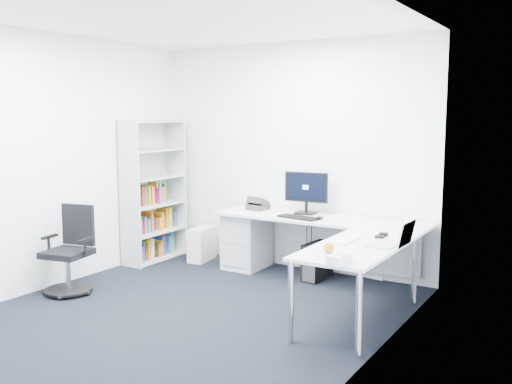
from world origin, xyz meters
The scene contains 21 objects.
ground centered at (0.00, 0.00, 0.00)m, with size 4.20×4.20×0.00m, color black.
ceiling centered at (0.00, 0.00, 2.70)m, with size 4.20×4.20×0.00m, color white.
wall_back centered at (0.00, 2.10, 1.35)m, with size 3.60×0.02×2.70m, color white.
wall_left centered at (-1.80, 0.00, 1.35)m, with size 0.02×4.20×2.70m, color white.
wall_right centered at (1.80, 0.00, 1.35)m, with size 0.02×4.20×2.70m, color white.
l_desk centered at (0.55, 1.40, 0.36)m, with size 2.44×1.36×0.71m, color silver, non-canonical shape.
drawer_pedestal centered at (-0.42, 1.76, 0.33)m, with size 0.43×0.53×0.66m, color silver.
bookshelf centered at (-1.62, 1.45, 0.89)m, with size 0.35×0.89×1.78m, color #AFB1B1, non-canonical shape.
task_chair centered at (-1.45, -0.09, 0.46)m, with size 0.51×0.51×0.91m, color black, non-canonical shape.
black_pc_tower centered at (0.54, 1.74, 0.21)m, with size 0.19×0.43×0.42m, color black.
beige_pc_tower centered at (-1.09, 1.75, 0.21)m, with size 0.20×0.44×0.42m, color beige.
power_strip centered at (1.04, 2.11, 0.02)m, with size 0.33×0.06×0.04m, color white.
monitor centered at (0.32, 1.86, 0.96)m, with size 0.52×0.17×0.50m, color black, non-canonical shape.
black_keyboard centered at (0.38, 1.57, 0.72)m, with size 0.47×0.17×0.02m, color black.
mouse centered at (0.61, 1.62, 0.73)m, with size 0.06×0.09×0.03m, color black.
desk_phone centered at (-0.31, 1.84, 0.79)m, with size 0.22×0.22×0.15m, color #2D2D30, non-canonical shape.
laptop centered at (1.62, 0.80, 0.83)m, with size 0.34×0.33×0.24m, color silver, non-canonical shape.
white_keyboard centered at (1.27, 0.83, 0.72)m, with size 0.13×0.46×0.02m, color white.
headphones centered at (1.50, 1.10, 0.74)m, with size 0.13×0.20×0.05m, color black, non-canonical shape.
orange_fruit centered at (1.33, 0.28, 0.76)m, with size 0.09×0.09×0.09m, color orange.
tissue_box centered at (1.54, 0.01, 0.75)m, with size 0.11×0.21×0.07m, color white.
Camera 1 is at (3.23, -3.96, 1.85)m, focal length 40.00 mm.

